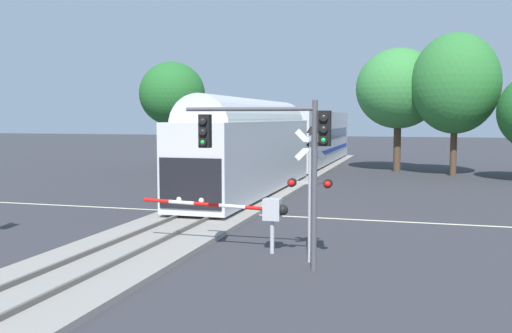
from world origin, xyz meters
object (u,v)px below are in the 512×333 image
oak_behind_train (172,94)px  oak_far_right (455,84)px  crossing_gate_near (258,210)px  elm_centre_background (398,89)px  crossing_gate_far (191,168)px  crossing_signal_mast (310,180)px  commuter_train (291,140)px  traffic_signal_near_right (275,143)px

oak_behind_train → oak_far_right: (21.42, 3.87, 0.71)m
crossing_gate_near → oak_behind_train: (-13.78, 23.98, 4.87)m
crossing_gate_near → elm_centre_background: elm_centre_background is taller
crossing_gate_far → crossing_signal_mast: bearing=-55.9°
commuter_train → crossing_gate_far: commuter_train is taller
commuter_train → crossing_gate_far: 10.57m
crossing_signal_mast → commuter_train: bearing=103.7°
crossing_gate_near → crossing_signal_mast: 2.35m
crossing_gate_near → elm_centre_background: (3.39, 30.32, 5.37)m
commuter_train → crossing_signal_mast: 25.07m
oak_behind_train → oak_far_right: oak_far_right is taller
crossing_gate_far → oak_far_right: oak_far_right is taller
traffic_signal_near_right → elm_centre_background: elm_centre_background is taller
oak_behind_train → elm_centre_background: bearing=20.3°
crossing_gate_near → crossing_gate_far: 16.03m
crossing_signal_mast → oak_behind_train: bearing=122.3°
crossing_gate_near → commuter_train: bearing=99.8°
crossing_gate_far → elm_centre_background: size_ratio=0.55×
crossing_signal_mast → crossing_gate_near: bearing=157.0°
crossing_signal_mast → traffic_signal_near_right: 1.72m
commuter_train → crossing_gate_near: bearing=-80.2°
oak_behind_train → elm_centre_background: elm_centre_background is taller
traffic_signal_near_right → crossing_gate_far: bearing=120.1°
crossing_gate_near → oak_far_right: oak_far_right is taller
crossing_signal_mast → elm_centre_background: size_ratio=0.42×
traffic_signal_near_right → oak_behind_train: size_ratio=0.56×
commuter_train → crossing_signal_mast: bearing=-76.3°
traffic_signal_near_right → oak_behind_train: oak_behind_train is taller
commuter_train → oak_behind_train: 10.34m
traffic_signal_near_right → oak_far_right: (6.61, 29.61, 3.29)m
crossing_signal_mast → oak_far_right: oak_far_right is taller
crossing_gate_far → oak_behind_train: oak_behind_train is taller
traffic_signal_near_right → elm_centre_background: bearing=85.8°
traffic_signal_near_right → oak_far_right: oak_far_right is taller
crossing_gate_far → commuter_train: bearing=67.7°
crossing_gate_far → oak_behind_train: size_ratio=0.63×
crossing_gate_near → oak_far_right: bearing=74.7°
traffic_signal_near_right → oak_far_right: size_ratio=0.46×
crossing_gate_far → oak_far_right: bearing=41.7°
crossing_gate_near → elm_centre_background: bearing=83.6°
crossing_gate_near → traffic_signal_near_right: (1.03, -1.76, 2.29)m
oak_far_right → crossing_gate_near: bearing=-105.3°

